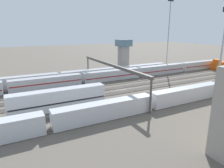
{
  "coord_description": "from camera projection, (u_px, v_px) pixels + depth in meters",
  "views": [
    {
      "loc": [
        31.88,
        54.19,
        18.85
      ],
      "look_at": [
        3.81,
        0.51,
        2.5
      ],
      "focal_mm": 32.54,
      "sensor_mm": 36.0,
      "label": 1
    }
  ],
  "objects": [
    {
      "name": "light_mast_3",
      "position": [
        223.0,
        42.0,
        52.45
      ],
      "size": [
        2.8,
        0.7,
        24.22
      ],
      "color": "#9EA0A5",
      "rests_on": "ground_plane"
    },
    {
      "name": "train_on_track_7",
      "position": [
        146.0,
        102.0,
        48.46
      ],
      "size": [
        139.0,
        3.0,
        4.4
      ],
      "color": "#285193",
      "rests_on": "ground_plane"
    },
    {
      "name": "train_on_track_0",
      "position": [
        91.0,
        74.0,
        78.34
      ],
      "size": [
        71.4,
        3.0,
        3.8
      ],
      "color": "#B7BABF",
      "rests_on": "ground_plane"
    },
    {
      "name": "signal_gantry",
      "position": [
        111.0,
        67.0,
        61.78
      ],
      "size": [
        0.7,
        40.0,
        8.8
      ],
      "color": "#4C4742",
      "rests_on": "ground_plane"
    },
    {
      "name": "track_bed_1",
      "position": [
        105.0,
        81.0,
        76.22
      ],
      "size": [
        140.0,
        2.8,
        0.12
      ],
      "primitive_type": "cube",
      "color": "#3D3833",
      "rests_on": "ground_plane"
    },
    {
      "name": "track_bed_0",
      "position": [
        100.0,
        78.0,
        80.5
      ],
      "size": [
        140.0,
        2.8,
        0.12
      ],
      "primitive_type": "cube",
      "color": "#3D3833",
      "rests_on": "ground_plane"
    },
    {
      "name": "control_tower",
      "position": [
        124.0,
        53.0,
        95.05
      ],
      "size": [
        6.0,
        6.0,
        14.28
      ],
      "color": "gray",
      "rests_on": "ground_plane"
    },
    {
      "name": "train_on_track_2",
      "position": [
        220.0,
        65.0,
        97.99
      ],
      "size": [
        10.0,
        3.0,
        5.0
      ],
      "color": "#D85914",
      "rests_on": "ground_plane"
    },
    {
      "name": "train_on_track_1",
      "position": [
        112.0,
        75.0,
        77.08
      ],
      "size": [
        119.8,
        3.06,
        3.8
      ],
      "color": "#B7BABF",
      "rests_on": "ground_plane"
    },
    {
      "name": "track_bed_3",
      "position": [
        118.0,
        88.0,
        67.66
      ],
      "size": [
        140.0,
        2.8,
        0.12
      ],
      "primitive_type": "cube",
      "color": "#3D3833",
      "rests_on": "ground_plane"
    },
    {
      "name": "track_bed_5",
      "position": [
        135.0,
        96.0,
        59.11
      ],
      "size": [
        140.0,
        2.8,
        0.12
      ],
      "primitive_type": "cube",
      "color": "#3D3833",
      "rests_on": "ground_plane"
    },
    {
      "name": "track_bed_4",
      "position": [
        126.0,
        92.0,
        63.39
      ],
      "size": [
        140.0,
        2.8,
        0.12
      ],
      "primitive_type": "cube",
      "color": "#3D3833",
      "rests_on": "ground_plane"
    },
    {
      "name": "track_bed_6",
      "position": [
        145.0,
        101.0,
        54.83
      ],
      "size": [
        140.0,
        2.8,
        0.12
      ],
      "primitive_type": "cube",
      "color": "#3D3833",
      "rests_on": "ground_plane"
    },
    {
      "name": "track_bed_2",
      "position": [
        111.0,
        84.0,
        71.94
      ],
      "size": [
        140.0,
        2.8,
        0.12
      ],
      "primitive_type": "cube",
      "color": "#4C443D",
      "rests_on": "ground_plane"
    },
    {
      "name": "train_on_track_5",
      "position": [
        2.0,
        108.0,
        43.26
      ],
      "size": [
        47.2,
        3.06,
        5.0
      ],
      "color": "silver",
      "rests_on": "ground_plane"
    },
    {
      "name": "track_bed_7",
      "position": [
        157.0,
        107.0,
        50.55
      ],
      "size": [
        140.0,
        2.8,
        0.12
      ],
      "primitive_type": "cube",
      "color": "#4C443D",
      "rests_on": "ground_plane"
    },
    {
      "name": "light_mast_2",
      "position": [
        169.0,
        27.0,
        93.54
      ],
      "size": [
        2.8,
        0.7,
        32.23
      ],
      "color": "#9EA0A5",
      "rests_on": "ground_plane"
    },
    {
      "name": "ground_plane",
      "position": [
        122.0,
        90.0,
        65.54
      ],
      "size": [
        400.0,
        400.0,
        0.0
      ],
      "primitive_type": "plane",
      "color": "#60594F"
    }
  ]
}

